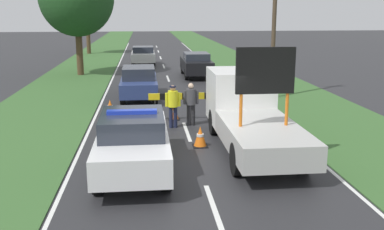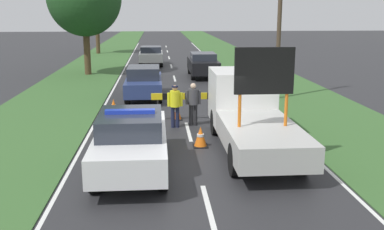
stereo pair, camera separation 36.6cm
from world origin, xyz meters
name	(u,v)px [view 1 (the left image)]	position (x,y,z in m)	size (l,w,h in m)	color
ground_plane	(197,161)	(0.00, 0.00, 0.00)	(160.00, 160.00, 0.00)	#28282B
lane_markings	(169,81)	(0.00, 14.70, 0.00)	(7.04, 64.54, 0.01)	silver
grass_verge_left	(82,71)	(-5.84, 20.00, 0.01)	(4.55, 120.00, 0.03)	#38602D
grass_verge_right	(245,69)	(5.84, 20.00, 0.01)	(4.55, 120.00, 0.03)	#38602D
police_car	(133,140)	(-1.78, -0.58, 0.84)	(1.84, 4.87, 1.69)	white
work_truck	(248,111)	(1.78, 1.44, 1.10)	(2.02, 6.33, 3.25)	white
road_barrier	(182,98)	(-0.03, 4.86, 0.89)	(2.59, 0.08, 1.09)	black
police_officer	(173,103)	(-0.44, 3.83, 0.93)	(0.56, 0.36, 1.57)	#191E38
pedestrian_civilian	(191,101)	(0.24, 4.09, 0.93)	(0.57, 0.36, 1.59)	#232326
traffic_cone_near_police	(110,108)	(-2.87, 5.99, 0.33)	(0.48, 0.48, 0.66)	black
traffic_cone_centre_front	(200,137)	(0.25, 1.40, 0.32)	(0.47, 0.47, 0.65)	black
traffic_cone_near_truck	(174,112)	(-0.34, 5.06, 0.30)	(0.44, 0.44, 0.61)	black
queued_car_hatch_blue	(139,82)	(-1.73, 9.61, 0.79)	(1.71, 4.47, 1.55)	navy
queued_car_sedan_black	(196,64)	(1.86, 16.59, 0.81)	(1.73, 4.60, 1.54)	black
queued_car_van_white	(143,55)	(-1.54, 23.05, 0.78)	(1.78, 3.99, 1.46)	silver
roadside_tree_near_right	(86,0)	(-6.85, 32.96, 5.17)	(3.55, 3.55, 7.07)	#4C3823
utility_pole	(274,14)	(4.65, 8.86, 4.01)	(1.20, 0.20, 7.79)	#473828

